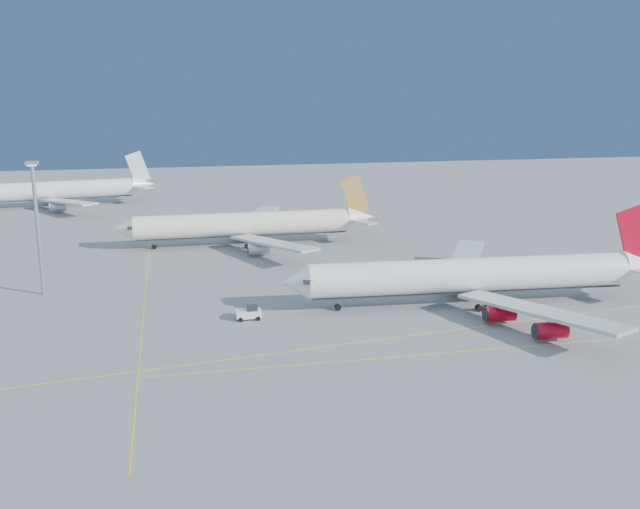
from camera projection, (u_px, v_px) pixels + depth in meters
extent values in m
plane|color=slate|center=(387.00, 325.00, 118.70)|extent=(500.00, 500.00, 0.00)
cube|color=yellow|center=(448.00, 353.00, 106.39)|extent=(90.00, 0.18, 0.02)
cube|color=yellow|center=(399.00, 337.00, 112.98)|extent=(118.86, 16.88, 0.02)
cube|color=yellow|center=(145.00, 290.00, 139.08)|extent=(0.18, 140.00, 0.02)
cylinder|color=white|center=(470.00, 275.00, 129.02)|extent=(59.45, 9.41, 6.13)
cone|color=white|center=(295.00, 282.00, 124.20)|extent=(5.09, 6.39, 6.13)
cone|color=white|center=(639.00, 265.00, 133.90)|extent=(7.71, 6.23, 5.83)
cube|color=black|center=(306.00, 278.00, 124.36)|extent=(2.01, 5.91, 0.74)
cube|color=#B7B7BC|center=(540.00, 311.00, 113.71)|extent=(16.91, 30.37, 0.58)
cube|color=#B7B7BC|center=(464.00, 261.00, 146.73)|extent=(19.70, 29.42, 0.58)
cube|color=#B1071C|center=(634.00, 234.00, 132.30)|extent=(8.15, 0.93, 11.19)
cylinder|color=gray|center=(338.00, 301.00, 126.21)|extent=(0.25, 0.25, 2.43)
cylinder|color=black|center=(338.00, 307.00, 126.49)|extent=(1.20, 0.80, 1.16)
cylinder|color=gray|center=(483.00, 301.00, 125.86)|extent=(0.34, 0.34, 2.43)
cylinder|color=black|center=(483.00, 308.00, 126.14)|extent=(1.21, 1.01, 1.16)
cylinder|color=gray|center=(466.00, 288.00, 134.20)|extent=(0.34, 0.34, 2.43)
cylinder|color=black|center=(466.00, 294.00, 134.48)|extent=(1.21, 1.01, 1.16)
cylinder|color=#B1071C|center=(500.00, 314.00, 118.83)|extent=(5.21, 2.92, 2.64)
cylinder|color=#B1071C|center=(551.00, 330.00, 110.66)|extent=(5.21, 2.92, 2.64)
cylinder|color=#B1071C|center=(453.00, 278.00, 141.23)|extent=(5.21, 2.92, 2.64)
cylinder|color=#B1071C|center=(459.00, 266.00, 150.75)|extent=(5.21, 2.92, 2.64)
cylinder|color=silver|center=(243.00, 224.00, 177.67)|extent=(53.50, 6.12, 5.86)
cone|color=silver|center=(123.00, 229.00, 171.62)|extent=(4.66, 5.88, 5.86)
cone|color=silver|center=(360.00, 217.00, 183.86)|extent=(7.23, 5.60, 5.57)
cube|color=black|center=(131.00, 226.00, 171.88)|extent=(1.67, 5.58, 0.72)
cube|color=#B7B7BC|center=(273.00, 243.00, 163.72)|extent=(17.50, 28.16, 0.57)
cube|color=#B7B7BC|center=(255.00, 218.00, 194.43)|extent=(17.27, 28.24, 0.57)
cube|color=#C48349|center=(355.00, 195.00, 182.22)|extent=(7.91, 0.50, 10.88)
cylinder|color=gray|center=(154.00, 242.00, 173.91)|extent=(0.25, 0.25, 2.37)
cylinder|color=black|center=(154.00, 247.00, 174.18)|extent=(1.13, 0.73, 1.13)
cylinder|color=gray|center=(250.00, 241.00, 174.74)|extent=(0.33, 0.33, 2.37)
cylinder|color=black|center=(250.00, 246.00, 175.01)|extent=(1.14, 0.93, 1.13)
cylinder|color=gray|center=(246.00, 235.00, 182.66)|extent=(0.33, 0.33, 2.37)
cylinder|color=black|center=(246.00, 239.00, 182.93)|extent=(1.14, 0.93, 1.13)
cylinder|color=#B7B7BC|center=(259.00, 249.00, 166.29)|extent=(4.95, 2.59, 2.57)
cylinder|color=#B7B7BC|center=(246.00, 228.00, 191.52)|extent=(4.95, 2.59, 2.57)
cylinder|color=white|center=(50.00, 191.00, 234.29)|extent=(53.35, 13.75, 5.94)
cone|color=white|center=(144.00, 184.00, 244.52)|extent=(8.18, 6.69, 5.65)
cube|color=#B7B7BC|center=(67.00, 202.00, 221.67)|extent=(20.75, 26.70, 0.58)
cube|color=#B7B7BC|center=(65.00, 188.00, 251.01)|extent=(13.81, 28.97, 0.58)
cube|color=silver|center=(138.00, 167.00, 242.62)|extent=(8.14, 1.68, 11.23)
cylinder|color=gray|center=(55.00, 203.00, 231.62)|extent=(0.34, 0.34, 2.44)
cylinder|color=black|center=(55.00, 207.00, 231.90)|extent=(1.30, 1.12, 1.17)
cylinder|color=gray|center=(54.00, 199.00, 239.35)|extent=(0.34, 0.34, 2.44)
cylinder|color=black|center=(54.00, 203.00, 239.64)|extent=(1.30, 1.12, 1.17)
cylinder|color=#B7B7BC|center=(58.00, 207.00, 223.71)|extent=(5.43, 3.38, 2.65)
cylinder|color=#B7B7BC|center=(56.00, 196.00, 247.83)|extent=(5.43, 3.38, 2.65)
cube|color=white|center=(249.00, 314.00, 121.52)|extent=(4.27, 2.14, 1.28)
cube|color=black|center=(252.00, 308.00, 121.43)|extent=(1.71, 1.82, 0.96)
cylinder|color=black|center=(241.00, 320.00, 120.29)|extent=(0.75, 0.37, 0.75)
cylinder|color=black|center=(239.00, 316.00, 122.42)|extent=(0.75, 0.37, 0.75)
cylinder|color=black|center=(258.00, 319.00, 120.89)|extent=(0.75, 0.37, 0.75)
cylinder|color=black|center=(257.00, 315.00, 123.03)|extent=(0.75, 0.37, 0.75)
cylinder|color=gray|center=(38.00, 230.00, 133.55)|extent=(0.70, 0.70, 24.93)
cube|color=gray|center=(32.00, 163.00, 130.63)|extent=(2.19, 2.19, 0.50)
cube|color=white|center=(32.00, 165.00, 130.72)|extent=(1.60, 1.60, 0.25)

